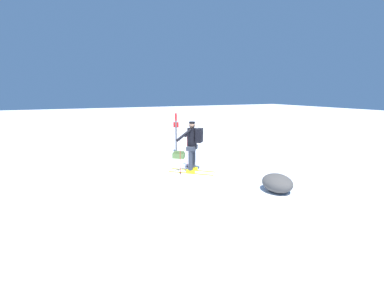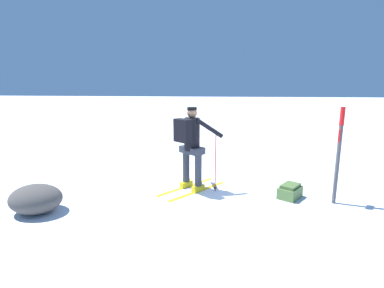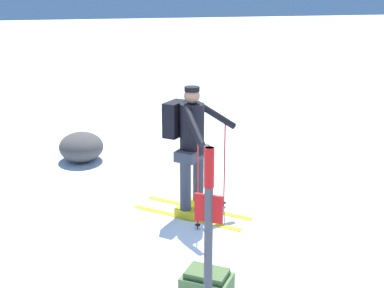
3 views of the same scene
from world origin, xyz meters
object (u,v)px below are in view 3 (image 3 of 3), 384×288
at_px(skier, 190,141).
at_px(dropped_backpack, 207,284).
at_px(trail_marker, 208,235).
at_px(rock_boulder, 81,147).

bearing_deg(skier, dropped_backpack, -7.63).
distance_m(trail_marker, rock_boulder, 5.63).
height_order(skier, dropped_backpack, skier).
relative_size(skier, rock_boulder, 1.94).
bearing_deg(rock_boulder, dropped_backpack, 13.66).
relative_size(skier, trail_marker, 0.96).
distance_m(skier, dropped_backpack, 2.25).
bearing_deg(skier, trail_marker, -9.37).
bearing_deg(dropped_backpack, trail_marker, -13.80).
height_order(dropped_backpack, trail_marker, trail_marker).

